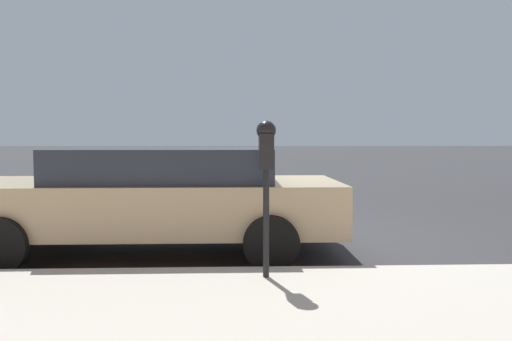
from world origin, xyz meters
TOP-DOWN VIEW (x-y plane):
  - ground_plane at (0.00, 0.00)m, footprint 220.00×220.00m
  - parking_meter at (-2.59, 0.35)m, footprint 0.21×0.19m
  - car_tan at (-0.86, 1.71)m, footprint 2.15×4.87m

SIDE VIEW (x-z plane):
  - ground_plane at x=0.00m, z-range 0.00..0.00m
  - car_tan at x=-0.86m, z-range 0.06..1.43m
  - parking_meter at x=-2.59m, z-range 0.55..2.08m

